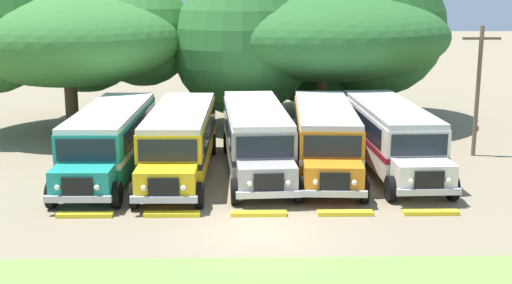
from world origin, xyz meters
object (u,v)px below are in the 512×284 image
object	(u,v)px
parked_bus_slot_4	(390,133)
secondary_tree	(68,36)
parked_bus_slot_3	(325,134)
parked_bus_slot_0	(111,137)
broad_shade_tree	(318,37)
utility_pole	(478,87)
parked_bus_slot_2	(256,135)
parked_bus_slot_1	(180,138)

from	to	relation	value
parked_bus_slot_4	secondary_tree	size ratio (longest dim) A/B	0.77
parked_bus_slot_3	secondary_tree	world-z (taller)	secondary_tree
parked_bus_slot_0	parked_bus_slot_3	size ratio (longest dim) A/B	1.00
broad_shade_tree	utility_pole	world-z (taller)	broad_shade_tree
utility_pole	parked_bus_slot_2	bearing A→B (deg)	-167.56
broad_shade_tree	parked_bus_slot_3	bearing A→B (deg)	-94.53
parked_bus_slot_0	secondary_tree	size ratio (longest dim) A/B	0.77
parked_bus_slot_0	secondary_tree	world-z (taller)	secondary_tree
parked_bus_slot_3	secondary_tree	size ratio (longest dim) A/B	0.77
broad_shade_tree	parked_bus_slot_1	bearing A→B (deg)	-120.17
parked_bus_slot_1	broad_shade_tree	size ratio (longest dim) A/B	0.65
parked_bus_slot_1	parked_bus_slot_3	bearing A→B (deg)	95.77
parked_bus_slot_2	broad_shade_tree	bearing A→B (deg)	158.11
parked_bus_slot_0	utility_pole	bearing A→B (deg)	100.08
parked_bus_slot_2	parked_bus_slot_3	world-z (taller)	same
parked_bus_slot_4	secondary_tree	world-z (taller)	secondary_tree
parked_bus_slot_1	utility_pole	bearing A→B (deg)	102.32
broad_shade_tree	parked_bus_slot_4	bearing A→B (deg)	-80.44
parked_bus_slot_0	utility_pole	xyz separation A→B (m)	(17.02, 2.73, 1.79)
parked_bus_slot_1	parked_bus_slot_3	world-z (taller)	same
parked_bus_slot_0	secondary_tree	bearing A→B (deg)	-156.03
parked_bus_slot_4	secondary_tree	distance (m)	19.25
parked_bus_slot_4	utility_pole	world-z (taller)	utility_pole
parked_bus_slot_2	parked_bus_slot_1	bearing A→B (deg)	-85.01
secondary_tree	parked_bus_slot_4	bearing A→B (deg)	-28.87
secondary_tree	utility_pole	bearing A→B (deg)	-18.27
secondary_tree	parked_bus_slot_1	bearing A→B (deg)	-53.87
parked_bus_slot_0	parked_bus_slot_3	distance (m)	9.46
parked_bus_slot_2	utility_pole	size ratio (longest dim) A/B	1.75
parked_bus_slot_3	utility_pole	world-z (taller)	utility_pole
parked_bus_slot_2	broad_shade_tree	size ratio (longest dim) A/B	0.65
parked_bus_slot_0	parked_bus_slot_1	bearing A→B (deg)	88.75
parked_bus_slot_3	broad_shade_tree	bearing A→B (deg)	178.65
parked_bus_slot_2	parked_bus_slot_4	distance (m)	6.05
broad_shade_tree	parked_bus_slot_0	bearing A→B (deg)	-129.71
parked_bus_slot_3	secondary_tree	xyz separation A→B (m)	(-13.57, 9.27, 3.72)
parked_bus_slot_4	parked_bus_slot_2	bearing A→B (deg)	-90.19
parked_bus_slot_3	parked_bus_slot_4	xyz separation A→B (m)	(2.97, 0.15, 0.00)
parked_bus_slot_0	parked_bus_slot_1	world-z (taller)	same
parked_bus_slot_1	broad_shade_tree	distance (m)	15.05
parked_bus_slot_3	parked_bus_slot_2	bearing A→B (deg)	-85.72
parked_bus_slot_3	utility_pole	distance (m)	8.11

